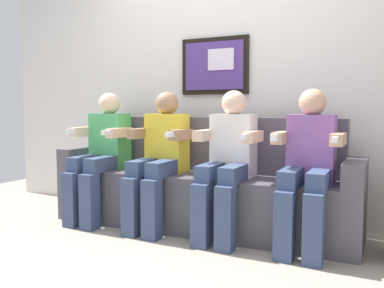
% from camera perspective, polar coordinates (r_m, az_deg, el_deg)
% --- Properties ---
extents(ground_plane, '(6.35, 6.35, 0.00)m').
position_cam_1_polar(ground_plane, '(3.16, -1.21, -12.97)').
color(ground_plane, '#9E9384').
extents(back_wall_assembly, '(4.88, 0.10, 2.60)m').
position_cam_1_polar(back_wall_assembly, '(3.72, 4.15, 10.01)').
color(back_wall_assembly, silver).
rests_on(back_wall_assembly, ground_plane).
extents(couch, '(2.48, 0.58, 0.90)m').
position_cam_1_polar(couch, '(3.37, 1.32, -6.36)').
color(couch, '#514C56').
rests_on(couch, ground_plane).
extents(person_leftmost, '(0.46, 0.56, 1.11)m').
position_cam_1_polar(person_leftmost, '(3.63, -12.48, -0.96)').
color(person_leftmost, '#4CB266').
rests_on(person_leftmost, ground_plane).
extents(person_left_center, '(0.46, 0.56, 1.11)m').
position_cam_1_polar(person_left_center, '(3.31, -4.49, -1.44)').
color(person_left_center, yellow).
rests_on(person_left_center, ground_plane).
extents(person_right_center, '(0.46, 0.56, 1.11)m').
position_cam_1_polar(person_right_center, '(3.06, 5.02, -1.96)').
color(person_right_center, white).
rests_on(person_right_center, ground_plane).
extents(person_rightmost, '(0.46, 0.56, 1.11)m').
position_cam_1_polar(person_rightmost, '(2.90, 15.86, -2.48)').
color(person_rightmost, '#8C59A5').
rests_on(person_rightmost, ground_plane).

